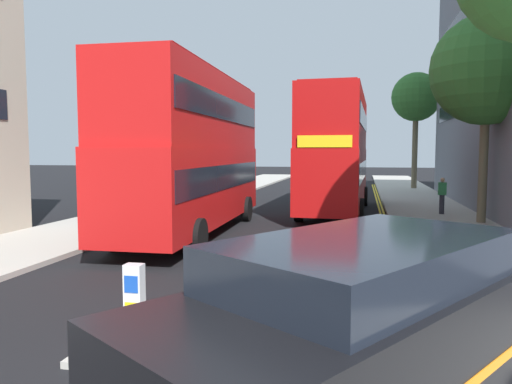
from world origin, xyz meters
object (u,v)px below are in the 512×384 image
(double_decker_bus_away, at_px, (192,148))
(pedestrian_far, at_px, (442,195))
(double_decker_bus_oncoming, at_px, (337,149))
(taxi_minivan, at_px, (352,352))
(keep_left_bollard, at_px, (135,303))

(double_decker_bus_away, xyz_separation_m, pedestrian_far, (9.36, 6.55, -2.04))
(double_decker_bus_oncoming, bearing_deg, taxi_minivan, -86.50)
(double_decker_bus_oncoming, bearing_deg, double_decker_bus_away, -123.37)
(double_decker_bus_away, distance_m, pedestrian_far, 11.61)
(double_decker_bus_away, bearing_deg, taxi_minivan, -63.84)
(keep_left_bollard, bearing_deg, taxi_minivan, -34.32)
(keep_left_bollard, relative_size, pedestrian_far, 0.69)
(taxi_minivan, bearing_deg, double_decker_bus_away, 116.16)
(double_decker_bus_oncoming, distance_m, taxi_minivan, 19.04)
(pedestrian_far, bearing_deg, double_decker_bus_oncoming, 173.69)
(pedestrian_far, bearing_deg, taxi_minivan, -100.93)
(double_decker_bus_oncoming, bearing_deg, pedestrian_far, -6.31)
(pedestrian_far, bearing_deg, keep_left_bollard, -113.06)
(keep_left_bollard, xyz_separation_m, taxi_minivan, (3.31, -2.26, 0.46))
(keep_left_bollard, relative_size, double_decker_bus_away, 0.10)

